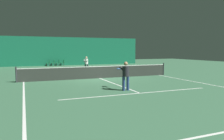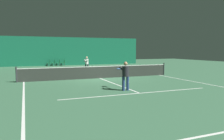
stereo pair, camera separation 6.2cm
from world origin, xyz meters
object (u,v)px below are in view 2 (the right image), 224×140
Objects in this scene: courtside_chair_2 at (59,62)px; tennis_net at (100,72)px; player_near at (125,74)px; courtside_chair_1 at (54,62)px; tennis_ball at (129,82)px; courtside_chair_0 at (49,62)px; courtside_chair_3 at (64,62)px; player_far at (87,63)px.

tennis_net is at bearing 3.63° from courtside_chair_2.
player_near reaches higher than courtside_chair_2.
tennis_ball is (2.70, -18.05, -0.45)m from courtside_chair_1.
tennis_ball is (3.37, -18.05, -0.45)m from courtside_chair_0.
player_near is at bearing -0.15° from courtside_chair_3.
courtside_chair_1 and courtside_chair_3 have the same top height.
player_near reaches higher than tennis_net.
player_far is 9.22m from courtside_chair_3.
courtside_chair_0 is at bearing -90.00° from courtside_chair_3.
tennis_ball is at bearing -26.99° from player_near.
courtside_chair_3 is at bearing 94.38° from tennis_ball.
player_far is 8.94m from tennis_ball.
player_far is 9.44m from courtside_chair_1.
courtside_chair_1 and courtside_chair_2 have the same top height.
courtside_chair_1 is at bearing -140.07° from player_far.
tennis_net is 14.29× the size of courtside_chair_1.
tennis_ball is (1.09, -2.95, -0.48)m from tennis_net.
tennis_net reaches higher than courtside_chair_2.
player_far is at bearing 93.26° from tennis_ball.
courtside_chair_2 reaches higher than tennis_ball.
player_far reaches higher than courtside_chair_2.
tennis_net is 14.29× the size of courtside_chair_0.
player_far is 23.02× the size of tennis_ball.
courtside_chair_3 is at bearing 90.00° from courtside_chair_0.
player_near is 1.87× the size of courtside_chair_0.
player_far is at bearing 13.48° from courtside_chair_1.
player_near reaches higher than tennis_ball.
courtside_chair_2 is 18.17m from tennis_ball.
tennis_ball is at bearing 29.71° from player_far.
player_near is at bearing 5.37° from courtside_chair_0.
courtside_chair_1 is 12.73× the size of tennis_ball.
tennis_net is 15.13m from courtside_chair_2.
courtside_chair_0 is at bearing -90.00° from courtside_chair_2.
courtside_chair_1 is at bearing -90.00° from courtside_chair_2.
player_far is at bearing 84.42° from tennis_net.
courtside_chair_0 and courtside_chair_3 have the same top height.
tennis_net is 7.90× the size of player_far.
tennis_net is 15.18m from courtside_chair_1.
courtside_chair_0 is 18.37m from tennis_ball.
tennis_net is 15.10m from courtside_chair_3.
tennis_net is 5.97m from player_far.
player_near is 20.59m from courtside_chair_0.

